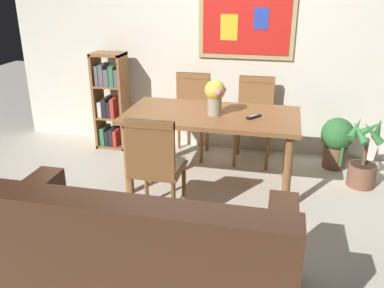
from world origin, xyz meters
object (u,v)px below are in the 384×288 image
Objects in this scene: bookshelf at (111,102)px; tv_remote at (254,117)px; dining_chair_far_right at (255,113)px; leather_couch at (140,258)px; dining_chair_far_left at (191,108)px; flower_vase at (215,94)px; potted_palm at (363,160)px; dining_chair_near_left at (155,162)px; potted_ivy at (337,140)px; dining_table at (212,123)px.

tv_remote is at bearing -25.12° from bookshelf.
bookshelf reaches higher than dining_chair_far_right.
tv_remote is (0.05, -0.79, 0.21)m from dining_chair_far_right.
leather_couch is at bearing -108.22° from tv_remote.
dining_chair_far_left is 2.85× the size of flower_vase.
leather_couch is 11.88× the size of tv_remote.
potted_palm is at bearing -13.91° from dining_chair_far_left.
leather_couch is at bearing -78.27° from dining_chair_near_left.
bookshelf reaches higher than tv_remote.
dining_chair_far_left and dining_chair_near_left have the same top height.
leather_couch is 2.48m from potted_palm.
flower_vase is (0.35, 0.69, 0.38)m from dining_chair_near_left.
dining_chair_far_left is 1.67× the size of potted_ivy.
leather_couch is 5.64× the size of flower_vase.
bookshelf is 1.61m from flower_vase.
flower_vase is at bearing -111.52° from dining_chair_far_right.
bookshelf is at bearing 154.88° from tv_remote.
dining_table is 10.43× the size of tv_remote.
dining_chair_near_left reaches higher than potted_palm.
potted_ivy is at bearing -1.91° from dining_chair_far_right.
dining_table is 0.82m from dining_chair_far_right.
dining_chair_near_left is at bearing 101.73° from leather_couch.
dining_chair_near_left is 1.79m from bookshelf.
bookshelf is at bearing -179.55° from dining_chair_far_left.
dining_chair_far_right is 0.90m from potted_ivy.
dining_chair_far_left reaches higher than potted_ivy.
dining_chair_far_left is 1.60m from potted_ivy.
dining_chair_far_left is at bearing 115.82° from dining_table.
dining_chair_far_right is 0.71m from dining_chair_far_left.
potted_ivy is (2.54, -0.04, -0.25)m from bookshelf.
dining_chair_far_right is at bearing 78.74° from leather_couch.
dining_chair_far_right is 1.00× the size of dining_chair_near_left.
tv_remote reaches higher than potted_ivy.
potted_palm reaches higher than potted_ivy.
dining_table is at bearing 130.75° from flower_vase.
flower_vase is (-1.39, -0.35, 0.66)m from potted_palm.
dining_chair_far_left is at bearing 95.65° from leather_couch.
bookshelf is at bearing 150.45° from dining_table.
bookshelf is 1.54× the size of potted_palm.
bookshelf is at bearing 170.99° from potted_palm.
potted_palm is at bearing -61.84° from potted_ivy.
dining_table is 2.19× the size of potted_palm.
bookshelf is 7.35× the size of tv_remote.
dining_table is 0.80m from dining_chair_near_left.
potted_palm is at bearing -9.01° from bookshelf.
dining_table is 1.44m from potted_ivy.
potted_palm is (2.75, -0.44, -0.29)m from bookshelf.
potted_palm is at bearing 51.32° from leather_couch.
dining_chair_far_right is 2.85× the size of flower_vase.
dining_chair_far_right reaches higher than dining_table.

